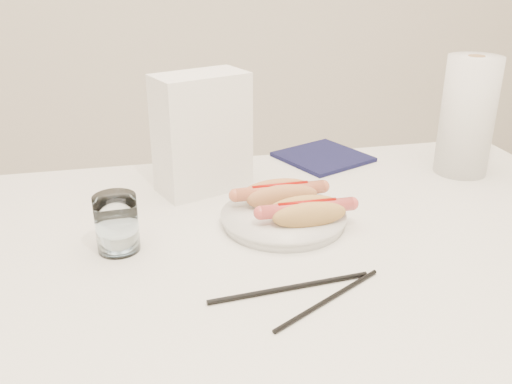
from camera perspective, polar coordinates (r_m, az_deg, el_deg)
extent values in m
cube|color=white|center=(0.87, 2.34, -6.61)|extent=(1.20, 0.80, 0.04)
cylinder|color=silver|center=(1.53, 18.95, -10.00)|extent=(0.04, 0.04, 0.71)
cylinder|color=silver|center=(0.92, 2.78, -2.80)|extent=(0.22, 0.22, 0.02)
ellipsoid|color=#C4814E|center=(0.93, 2.68, -0.50)|extent=(0.12, 0.03, 0.04)
ellipsoid|color=#C4814E|center=(0.95, 2.20, 0.16)|extent=(0.12, 0.03, 0.04)
ellipsoid|color=#C4814E|center=(0.94, 2.43, -0.70)|extent=(0.11, 0.05, 0.02)
cylinder|color=#C76746|center=(0.94, 2.45, 0.12)|extent=(0.15, 0.03, 0.02)
cylinder|color=#990A05|center=(0.93, 2.46, 0.66)|extent=(0.10, 0.01, 0.01)
ellipsoid|color=tan|center=(0.87, 5.45, -2.32)|extent=(0.12, 0.03, 0.04)
ellipsoid|color=tan|center=(0.89, 4.90, -1.58)|extent=(0.12, 0.03, 0.04)
ellipsoid|color=tan|center=(0.89, 5.15, -2.49)|extent=(0.11, 0.05, 0.02)
cylinder|color=#CB4A47|center=(0.88, 5.18, -1.64)|extent=(0.15, 0.02, 0.02)
cylinder|color=#990A05|center=(0.88, 5.21, -1.08)|extent=(0.09, 0.01, 0.01)
cylinder|color=white|center=(0.85, -13.93, -3.11)|extent=(0.06, 0.06, 0.09)
cylinder|color=black|center=(0.75, 3.45, -9.65)|extent=(0.22, 0.03, 0.01)
cylinder|color=black|center=(0.73, 7.37, -10.72)|extent=(0.17, 0.10, 0.01)
cube|color=white|center=(1.02, -5.51, 5.94)|extent=(0.18, 0.14, 0.22)
cube|color=black|center=(1.21, 6.78, 3.55)|extent=(0.21, 0.21, 0.01)
cylinder|color=silver|center=(1.17, 20.63, 7.19)|extent=(0.12, 0.12, 0.23)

